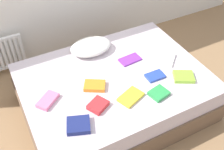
{
  "coord_description": "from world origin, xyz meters",
  "views": [
    {
      "loc": [
        -1.0,
        -1.87,
        2.48
      ],
      "look_at": [
        0.0,
        0.05,
        0.48
      ],
      "focal_mm": 43.25,
      "sensor_mm": 36.0,
      "label": 1
    }
  ],
  "objects": [
    {
      "name": "bed",
      "position": [
        0.0,
        0.0,
        0.25
      ],
      "size": [
        2.0,
        1.5,
        0.5
      ],
      "color": "brown",
      "rests_on": "ground"
    },
    {
      "name": "textbook_navy",
      "position": [
        -0.59,
        -0.44,
        0.53
      ],
      "size": [
        0.26,
        0.25,
        0.05
      ],
      "primitive_type": "cube",
      "rotation": [
        0.0,
        0.0,
        -0.36
      ],
      "color": "navy",
      "rests_on": "bed"
    },
    {
      "name": "radiator",
      "position": [
        -0.97,
        1.2,
        0.32
      ],
      "size": [
        0.51,
        0.04,
        0.47
      ],
      "color": "white",
      "rests_on": "ground"
    },
    {
      "name": "textbook_orange",
      "position": [
        -0.25,
        -0.05,
        0.52
      ],
      "size": [
        0.26,
        0.24,
        0.04
      ],
      "primitive_type": "cube",
      "rotation": [
        0.0,
        0.0,
        -0.53
      ],
      "color": "orange",
      "rests_on": "bed"
    },
    {
      "name": "textbook_purple",
      "position": [
        0.29,
        0.16,
        0.51
      ],
      "size": [
        0.26,
        0.16,
        0.02
      ],
      "primitive_type": "cube",
      "rotation": [
        0.0,
        0.0,
        0.07
      ],
      "color": "purple",
      "rests_on": "bed"
    },
    {
      "name": "textbook_lime",
      "position": [
        0.64,
        -0.36,
        0.52
      ],
      "size": [
        0.27,
        0.26,
        0.04
      ],
      "primitive_type": "cube",
      "rotation": [
        0.0,
        0.0,
        -0.5
      ],
      "color": "#8CC638",
      "rests_on": "bed"
    },
    {
      "name": "textbook_white",
      "position": [
        0.67,
        -0.03,
        0.51
      ],
      "size": [
        0.28,
        0.28,
        0.02
      ],
      "primitive_type": "cube",
      "rotation": [
        0.0,
        0.0,
        0.74
      ],
      "color": "white",
      "rests_on": "bed"
    },
    {
      "name": "pillow",
      "position": [
        -0.04,
        0.52,
        0.57
      ],
      "size": [
        0.49,
        0.35,
        0.14
      ],
      "primitive_type": "ellipsoid",
      "color": "white",
      "rests_on": "bed"
    },
    {
      "name": "textbook_green",
      "position": [
        0.27,
        -0.44,
        0.52
      ],
      "size": [
        0.21,
        0.19,
        0.04
      ],
      "primitive_type": "cube",
      "rotation": [
        0.0,
        0.0,
        0.21
      ],
      "color": "green",
      "rests_on": "bed"
    },
    {
      "name": "textbook_blue",
      "position": [
        0.39,
        -0.21,
        0.51
      ],
      "size": [
        0.2,
        0.13,
        0.03
      ],
      "primitive_type": "cube",
      "rotation": [
        0.0,
        0.0,
        -0.02
      ],
      "color": "#2847B7",
      "rests_on": "bed"
    },
    {
      "name": "textbook_red",
      "position": [
        -0.34,
        -0.31,
        0.52
      ],
      "size": [
        0.23,
        0.21,
        0.05
      ],
      "primitive_type": "cube",
      "rotation": [
        0.0,
        0.0,
        0.49
      ],
      "color": "red",
      "rests_on": "bed"
    },
    {
      "name": "textbook_pink",
      "position": [
        -0.74,
        -0.02,
        0.52
      ],
      "size": [
        0.26,
        0.24,
        0.04
      ],
      "primitive_type": "cube",
      "rotation": [
        0.0,
        0.0,
        0.66
      ],
      "color": "pink",
      "rests_on": "bed"
    },
    {
      "name": "textbook_yellow",
      "position": [
        -0.0,
        -0.35,
        0.52
      ],
      "size": [
        0.29,
        0.24,
        0.03
      ],
      "primitive_type": "cube",
      "rotation": [
        0.0,
        0.0,
        0.36
      ],
      "color": "yellow",
      "rests_on": "bed"
    },
    {
      "name": "ground_plane",
      "position": [
        0.0,
        0.0,
        0.0
      ],
      "size": [
        8.0,
        8.0,
        0.0
      ],
      "primitive_type": "plane",
      "color": "#93704C"
    }
  ]
}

